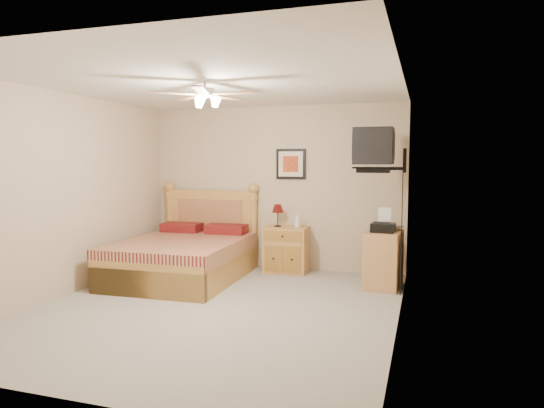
# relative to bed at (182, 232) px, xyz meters

# --- Properties ---
(floor) EXTENTS (4.50, 4.50, 0.00)m
(floor) POSITION_rel_bed_xyz_m (1.01, -1.12, -0.67)
(floor) COLOR gray
(floor) RESTS_ON ground
(ceiling) EXTENTS (4.00, 4.50, 0.04)m
(ceiling) POSITION_rel_bed_xyz_m (1.01, -1.12, 1.83)
(ceiling) COLOR white
(ceiling) RESTS_ON ground
(wall_back) EXTENTS (4.00, 0.04, 2.50)m
(wall_back) POSITION_rel_bed_xyz_m (1.01, 1.13, 0.58)
(wall_back) COLOR #C7B093
(wall_back) RESTS_ON ground
(wall_front) EXTENTS (4.00, 0.04, 2.50)m
(wall_front) POSITION_rel_bed_xyz_m (1.01, -3.37, 0.58)
(wall_front) COLOR #C7B093
(wall_front) RESTS_ON ground
(wall_left) EXTENTS (0.04, 4.50, 2.50)m
(wall_left) POSITION_rel_bed_xyz_m (-0.99, -1.12, 0.58)
(wall_left) COLOR #C7B093
(wall_left) RESTS_ON ground
(wall_right) EXTENTS (0.04, 4.50, 2.50)m
(wall_right) POSITION_rel_bed_xyz_m (3.01, -1.12, 0.58)
(wall_right) COLOR #C7B093
(wall_right) RESTS_ON ground
(bed) EXTENTS (1.64, 2.11, 1.33)m
(bed) POSITION_rel_bed_xyz_m (0.00, 0.00, 0.00)
(bed) COLOR #C18F46
(bed) RESTS_ON ground
(nightstand) EXTENTS (0.65, 0.50, 0.68)m
(nightstand) POSITION_rel_bed_xyz_m (1.27, 0.88, -0.33)
(nightstand) COLOR tan
(nightstand) RESTS_ON ground
(table_lamp) EXTENTS (0.18, 0.18, 0.33)m
(table_lamp) POSITION_rel_bed_xyz_m (1.13, 0.91, 0.18)
(table_lamp) COLOR #570F0E
(table_lamp) RESTS_ON nightstand
(lotion_bottle) EXTENTS (0.10, 0.10, 0.21)m
(lotion_bottle) POSITION_rel_bed_xyz_m (1.44, 0.89, 0.12)
(lotion_bottle) COLOR white
(lotion_bottle) RESTS_ON nightstand
(framed_picture) EXTENTS (0.46, 0.04, 0.46)m
(framed_picture) POSITION_rel_bed_xyz_m (1.28, 1.11, 0.95)
(framed_picture) COLOR black
(framed_picture) RESTS_ON wall_back
(dresser) EXTENTS (0.49, 0.66, 0.74)m
(dresser) POSITION_rel_bed_xyz_m (2.74, 0.42, -0.29)
(dresser) COLOR #A27D42
(dresser) RESTS_ON ground
(fax_machine) EXTENTS (0.32, 0.33, 0.31)m
(fax_machine) POSITION_rel_bed_xyz_m (2.73, 0.36, 0.23)
(fax_machine) COLOR black
(fax_machine) RESTS_ON dresser
(magazine_lower) EXTENTS (0.22, 0.29, 0.03)m
(magazine_lower) POSITION_rel_bed_xyz_m (2.72, 0.65, 0.09)
(magazine_lower) COLOR tan
(magazine_lower) RESTS_ON dresser
(magazine_upper) EXTENTS (0.29, 0.33, 0.02)m
(magazine_upper) POSITION_rel_bed_xyz_m (2.74, 0.67, 0.11)
(magazine_upper) COLOR gray
(magazine_upper) RESTS_ON magazine_lower
(wall_tv) EXTENTS (0.56, 0.46, 0.58)m
(wall_tv) POSITION_rel_bed_xyz_m (2.76, 0.22, 1.14)
(wall_tv) COLOR black
(wall_tv) RESTS_ON wall_right
(ceiling_fan) EXTENTS (1.14, 1.14, 0.28)m
(ceiling_fan) POSITION_rel_bed_xyz_m (1.01, -1.32, 1.69)
(ceiling_fan) COLOR silver
(ceiling_fan) RESTS_ON ceiling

